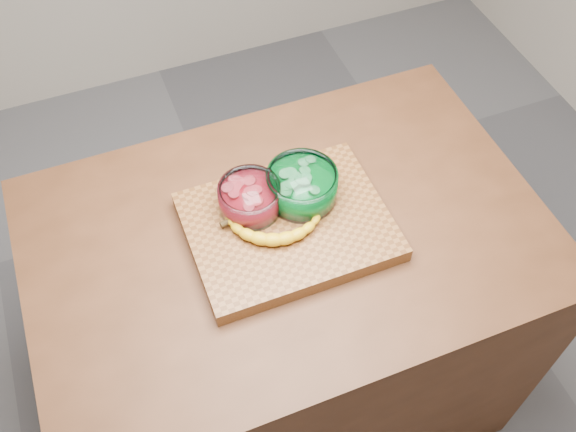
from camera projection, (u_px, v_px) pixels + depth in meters
name	position (u px, v px, depth m)	size (l,w,h in m)	color
ground	(288.00, 385.00, 2.20)	(3.50, 3.50, 0.00)	slate
counter	(288.00, 323.00, 1.84)	(1.20, 0.80, 0.90)	#4F2B17
cutting_board	(288.00, 227.00, 1.46)	(0.45, 0.35, 0.04)	brown
bowl_red	(250.00, 198.00, 1.44)	(0.14, 0.14, 0.07)	white
bowl_green	(302.00, 186.00, 1.46)	(0.16, 0.16, 0.08)	white
banana	(275.00, 224.00, 1.42)	(0.23, 0.15, 0.03)	gold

